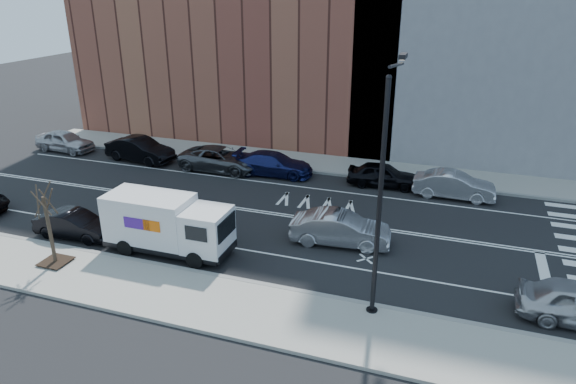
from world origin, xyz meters
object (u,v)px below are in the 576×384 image
Objects in this scene: fedex_van at (167,224)px; far_parked_a at (65,141)px; far_parked_b at (140,150)px; driving_sedan at (340,229)px.

fedex_van reaches higher than far_parked_a.
far_parked_b is at bearing -88.08° from far_parked_a.
far_parked_b is at bearing 59.44° from driving_sedan.
far_parked_b reaches higher than far_parked_a.
fedex_van reaches higher than far_parked_b.
driving_sedan is at bearing -105.33° from far_parked_a.
far_parked_b is (6.69, -0.18, 0.06)m from far_parked_a.
driving_sedan is (23.02, -7.81, 0.01)m from far_parked_a.
fedex_van is at bearing 109.15° from driving_sedan.
fedex_van is 14.20m from far_parked_b.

